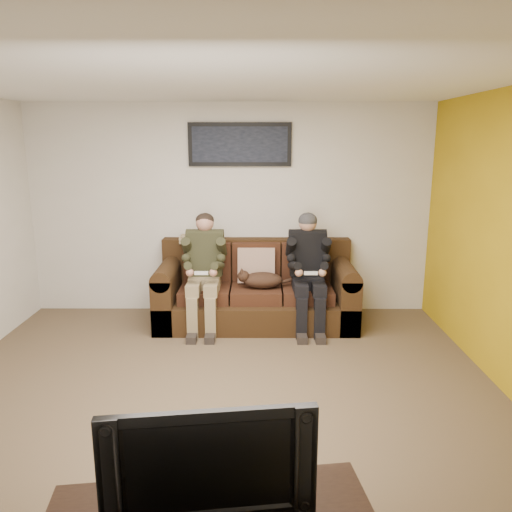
{
  "coord_description": "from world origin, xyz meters",
  "views": [
    {
      "loc": [
        0.35,
        -3.95,
        2.14
      ],
      "look_at": [
        0.32,
        1.2,
        0.95
      ],
      "focal_mm": 35.0,
      "sensor_mm": 36.0,
      "label": 1
    }
  ],
  "objects_px": {
    "person_left": "(204,264)",
    "television": "(209,455)",
    "cat": "(261,280)",
    "sofa": "(256,292)",
    "framed_poster": "(240,144)",
    "person_right": "(308,264)"
  },
  "relations": [
    {
      "from": "person_left",
      "to": "television",
      "type": "distance_m",
      "value": 3.61
    },
    {
      "from": "cat",
      "to": "television",
      "type": "relative_size",
      "value": 0.69
    },
    {
      "from": "sofa",
      "to": "framed_poster",
      "type": "xyz_separation_m",
      "value": [
        -0.2,
        0.38,
        1.74
      ]
    },
    {
      "from": "person_right",
      "to": "television",
      "type": "height_order",
      "value": "person_right"
    },
    {
      "from": "person_left",
      "to": "cat",
      "type": "distance_m",
      "value": 0.68
    },
    {
      "from": "person_left",
      "to": "framed_poster",
      "type": "relative_size",
      "value": 1.06
    },
    {
      "from": "framed_poster",
      "to": "person_right",
      "type": "bearing_deg",
      "value": -35.8
    },
    {
      "from": "television",
      "to": "framed_poster",
      "type": "bearing_deg",
      "value": 82.66
    },
    {
      "from": "sofa",
      "to": "framed_poster",
      "type": "relative_size",
      "value": 1.87
    },
    {
      "from": "person_left",
      "to": "framed_poster",
      "type": "height_order",
      "value": "framed_poster"
    },
    {
      "from": "person_right",
      "to": "framed_poster",
      "type": "xyz_separation_m",
      "value": [
        -0.8,
        0.58,
        1.35
      ]
    },
    {
      "from": "sofa",
      "to": "cat",
      "type": "height_order",
      "value": "sofa"
    },
    {
      "from": "cat",
      "to": "framed_poster",
      "type": "height_order",
      "value": "framed_poster"
    },
    {
      "from": "television",
      "to": "person_left",
      "type": "bearing_deg",
      "value": 89.04
    },
    {
      "from": "framed_poster",
      "to": "television",
      "type": "distance_m",
      "value": 4.38
    },
    {
      "from": "cat",
      "to": "television",
      "type": "distance_m",
      "value": 3.59
    },
    {
      "from": "cat",
      "to": "person_left",
      "type": "bearing_deg",
      "value": 179.43
    },
    {
      "from": "sofa",
      "to": "person_left",
      "type": "relative_size",
      "value": 1.76
    },
    {
      "from": "framed_poster",
      "to": "sofa",
      "type": "bearing_deg",
      "value": -62.41
    },
    {
      "from": "person_left",
      "to": "framed_poster",
      "type": "distance_m",
      "value": 1.52
    },
    {
      "from": "cat",
      "to": "television",
      "type": "xyz_separation_m",
      "value": [
        -0.26,
        -3.58,
        0.18
      ]
    },
    {
      "from": "television",
      "to": "sofa",
      "type": "bearing_deg",
      "value": 79.63
    }
  ]
}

